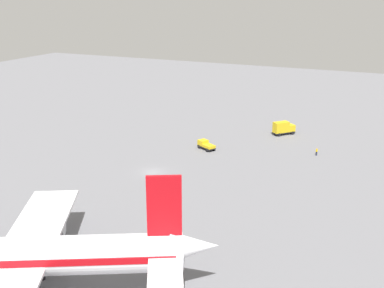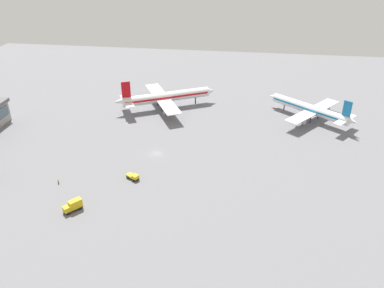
{
  "view_description": "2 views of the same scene",
  "coord_description": "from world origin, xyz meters",
  "px_view_note": "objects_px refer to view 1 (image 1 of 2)",
  "views": [
    {
      "loc": [
        -77.66,
        -44.08,
        34.11
      ],
      "look_at": [
        5.83,
        -5.85,
        4.85
      ],
      "focal_mm": 45.22,
      "sensor_mm": 36.0,
      "label": 1
    },
    {
      "loc": [
        122.38,
        30.66,
        72.67
      ],
      "look_at": [
        -1.35,
        13.21,
        4.4
      ],
      "focal_mm": 36.58,
      "sensor_mm": 36.0,
      "label": 2
    }
  ],
  "objects_px": {
    "airplane_taxiing": "(7,257)",
    "ground_crew_worker": "(317,152)",
    "pushback_tractor": "(206,145)",
    "catering_truck": "(283,128)"
  },
  "relations": [
    {
      "from": "pushback_tractor",
      "to": "catering_truck",
      "type": "xyz_separation_m",
      "value": [
        18.53,
        -12.92,
        0.73
      ]
    },
    {
      "from": "airplane_taxiing",
      "to": "catering_truck",
      "type": "xyz_separation_m",
      "value": [
        78.74,
        -11.75,
        -3.7
      ]
    },
    {
      "from": "catering_truck",
      "to": "ground_crew_worker",
      "type": "height_order",
      "value": "catering_truck"
    },
    {
      "from": "airplane_taxiing",
      "to": "catering_truck",
      "type": "distance_m",
      "value": 79.69
    },
    {
      "from": "catering_truck",
      "to": "ground_crew_worker",
      "type": "distance_m",
      "value": 16.48
    },
    {
      "from": "airplane_taxiing",
      "to": "pushback_tractor",
      "type": "relative_size",
      "value": 9.42
    },
    {
      "from": "airplane_taxiing",
      "to": "ground_crew_worker",
      "type": "relative_size",
      "value": 26.85
    },
    {
      "from": "pushback_tractor",
      "to": "ground_crew_worker",
      "type": "bearing_deg",
      "value": -135.47
    },
    {
      "from": "airplane_taxiing",
      "to": "catering_truck",
      "type": "height_order",
      "value": "airplane_taxiing"
    },
    {
      "from": "pushback_tractor",
      "to": "ground_crew_worker",
      "type": "relative_size",
      "value": 2.85
    }
  ]
}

